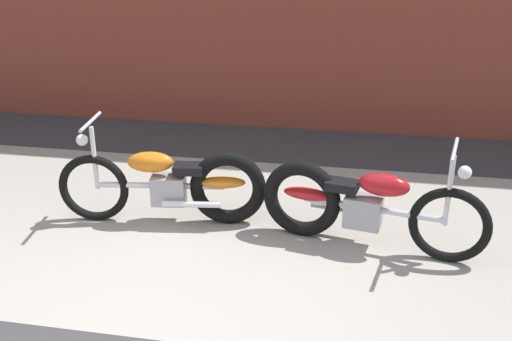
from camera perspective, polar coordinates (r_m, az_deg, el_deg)
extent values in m
plane|color=#38383A|center=(4.27, -11.75, -15.82)|extent=(80.00, 80.00, 0.00)
cube|color=#9E998E|center=(5.66, -5.24, -5.28)|extent=(36.00, 3.50, 0.01)
torus|color=black|center=(5.80, -15.67, -1.69)|extent=(0.68, 0.17, 0.68)
torus|color=black|center=(5.53, -2.78, -1.75)|extent=(0.74, 0.23, 0.73)
cylinder|color=silver|center=(5.62, -9.40, -1.47)|extent=(1.23, 0.23, 0.06)
cube|color=#99999E|center=(5.62, -8.57, -1.87)|extent=(0.35, 0.26, 0.28)
ellipsoid|color=orange|center=(5.55, -10.36, 0.82)|extent=(0.46, 0.25, 0.20)
ellipsoid|color=orange|center=(5.51, -3.31, -1.17)|extent=(0.46, 0.24, 0.10)
cube|color=black|center=(5.50, -6.65, 0.19)|extent=(0.31, 0.24, 0.08)
cylinder|color=silver|center=(5.68, -15.60, 1.18)|extent=(0.05, 0.05, 0.62)
cylinder|color=silver|center=(5.57, -15.97, 4.65)|extent=(0.11, 0.58, 0.03)
sphere|color=white|center=(5.65, -16.75, 2.89)|extent=(0.11, 0.11, 0.11)
cylinder|color=silver|center=(5.48, -6.35, -3.32)|extent=(0.55, 0.14, 0.06)
torus|color=black|center=(5.14, 18.50, -5.15)|extent=(0.68, 0.21, 0.68)
torus|color=black|center=(5.31, 4.49, -2.81)|extent=(0.74, 0.27, 0.73)
cylinder|color=silver|center=(5.18, 11.39, -3.72)|extent=(1.22, 0.29, 0.06)
cube|color=#99999E|center=(5.21, 10.49, -3.98)|extent=(0.36, 0.28, 0.28)
ellipsoid|color=red|center=(5.07, 12.48, -1.40)|extent=(0.47, 0.27, 0.20)
ellipsoid|color=red|center=(5.28, 5.03, -2.30)|extent=(0.47, 0.26, 0.10)
cube|color=black|center=(5.15, 8.49, -1.45)|extent=(0.31, 0.25, 0.08)
cylinder|color=silver|center=(5.02, 18.46, -1.92)|extent=(0.05, 0.05, 0.62)
cylinder|color=silver|center=(4.89, 18.96, 1.95)|extent=(0.14, 0.58, 0.03)
sphere|color=white|center=(4.95, 19.85, -0.17)|extent=(0.11, 0.11, 0.11)
cylinder|color=silver|center=(5.41, 8.28, -3.72)|extent=(0.55, 0.16, 0.06)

